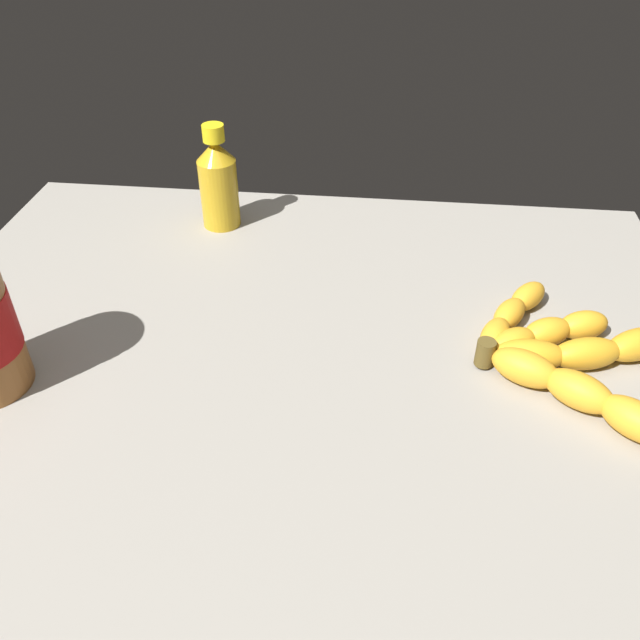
% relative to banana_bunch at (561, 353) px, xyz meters
% --- Properties ---
extents(ground_plane, '(0.92, 0.78, 0.03)m').
position_rel_banana_bunch_xyz_m(ground_plane, '(0.28, 0.02, -0.03)').
color(ground_plane, gray).
extents(banana_bunch, '(0.22, 0.27, 0.04)m').
position_rel_banana_bunch_xyz_m(banana_bunch, '(0.00, 0.00, 0.00)').
color(banana_bunch, gold).
rests_on(banana_bunch, ground_plane).
extents(honey_bottle, '(0.05, 0.05, 0.15)m').
position_rel_banana_bunch_xyz_m(honey_bottle, '(0.43, -0.26, 0.05)').
color(honey_bottle, gold).
rests_on(honey_bottle, ground_plane).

